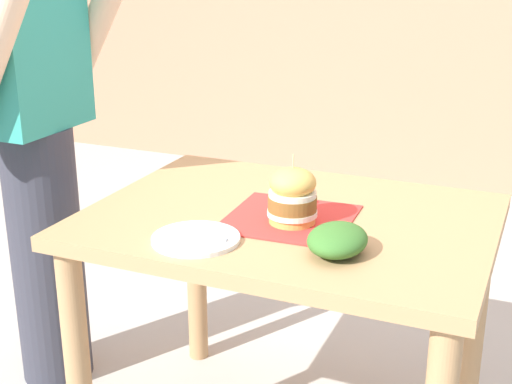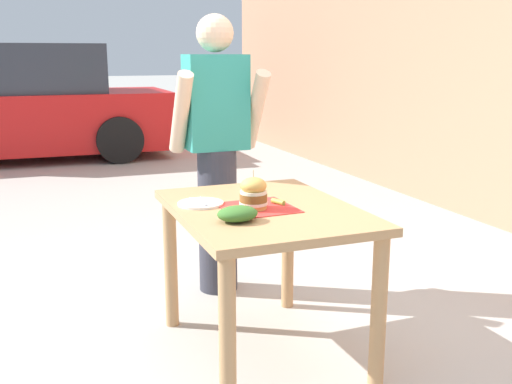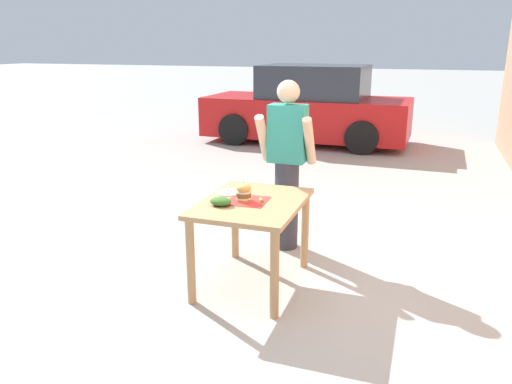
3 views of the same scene
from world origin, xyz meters
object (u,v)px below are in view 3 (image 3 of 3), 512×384
Objects in this scene: pickle_spear at (261,200)px; side_plate_with_forks at (229,192)px; patio_table at (252,215)px; side_salad at (221,201)px; sandwich at (244,192)px; diner_across_table at (287,163)px; parked_car_mid_block at (308,108)px.

side_plate_with_forks is at bearing 157.58° from pickle_spear.
patio_table is 6.01× the size of side_salad.
side_salad is (-0.14, -0.16, -0.04)m from sandwich.
pickle_spear is (0.14, 0.04, -0.06)m from sandwich.
side_plate_with_forks is 1.22× the size of side_salad.
sandwich is at bearing -154.56° from patio_table.
patio_table is at bearing -175.87° from pickle_spear.
pickle_spear is at bearing -88.39° from diner_across_table.
pickle_spear is 0.89m from diner_across_table.
parked_car_mid_block is at bearing 99.88° from pickle_spear.
side_salad is at bearing -79.01° from side_plate_with_forks.
sandwich is 0.28m from side_plate_with_forks.
diner_across_table is at bearing -78.86° from parked_car_mid_block.
pickle_spear reaches higher than patio_table.
side_salad is 0.11× the size of diner_across_table.
sandwich is 0.22m from side_salad.
pickle_spear is 0.35× the size of side_plate_with_forks.
side_salad is (-0.20, -0.19, 0.16)m from patio_table.
pickle_spear is 6.64m from parked_car_mid_block.
diner_across_table is (0.12, 0.92, 0.05)m from sandwich.
diner_across_table is at bearing 66.69° from side_plate_with_forks.
side_plate_with_forks is at bearing 100.99° from side_salad.
diner_across_table is (0.32, 0.74, 0.12)m from side_plate_with_forks.
patio_table is 6.63m from parked_car_mid_block.
side_salad is (-0.28, -0.20, 0.02)m from pickle_spear.
diner_across_table is at bearing 86.66° from patio_table.
diner_across_table is at bearing 76.87° from side_salad.
sandwich is at bearing -41.04° from side_plate_with_forks.
sandwich is 6.65m from parked_car_mid_block.
diner_across_table is (0.25, 1.08, 0.09)m from side_salad.
side_salad is 0.04× the size of parked_car_mid_block.
side_plate_with_forks reaches higher than patio_table.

